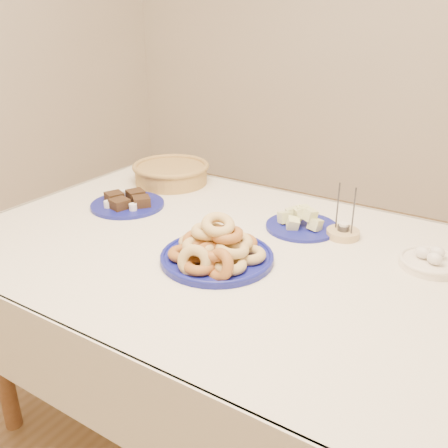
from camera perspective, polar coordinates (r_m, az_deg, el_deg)
The scene contains 8 objects.
ground at distance 1.96m, azimuth 0.86°, elevation -22.83°, with size 5.00×5.00×0.00m, color brown.
dining_table at distance 1.56m, azimuth 1.00°, elevation -6.32°, with size 1.71×1.11×0.75m.
donut_platter at distance 1.42m, azimuth -0.88°, elevation -3.00°, with size 0.38×0.38×0.15m.
melon_plate at distance 1.66m, azimuth 8.81°, elevation 0.28°, with size 0.29×0.29×0.08m.
brownie_plate at distance 1.86m, azimuth -10.98°, elevation 2.40°, with size 0.35×0.35×0.05m.
wicker_basket at distance 2.08m, azimuth -6.07°, elevation 5.86°, with size 0.34×0.34×0.08m.
candle_holder at distance 1.62m, azimuth 13.45°, elevation -0.93°, with size 0.13×0.13×0.17m.
egg_bowl at distance 1.52m, azimuth 22.52°, elevation -3.94°, with size 0.21×0.21×0.06m.
Camera 1 is at (0.71, -1.15, 1.42)m, focal length 40.00 mm.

